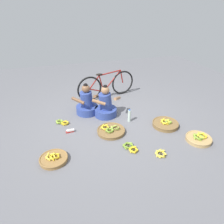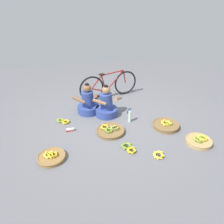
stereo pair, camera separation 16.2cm
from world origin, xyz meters
The scene contains 13 objects.
ground_plane centered at (0.00, 0.00, 0.00)m, with size 10.00×10.00×0.00m, color slate.
vendor_woman_front centered at (0.00, 0.30, 0.24)m, with size 0.73×0.52×0.77m.
vendor_woman_behind centered at (-0.40, 0.55, 0.24)m, with size 0.74×0.54×0.76m.
bicycle_leaning centered at (0.30, 1.28, 0.36)m, with size 1.68×0.37×0.73m.
banana_basket_back_right centered at (-0.09, -0.42, 0.04)m, with size 0.58×0.58×0.14m.
banana_basket_front_left centered at (-1.26, -0.94, 0.04)m, with size 0.48×0.48×0.14m.
banana_basket_near_vendor centered at (1.11, -0.53, 0.05)m, with size 0.56×0.56×0.16m.
banana_basket_mid_right centered at (1.46, -1.19, 0.05)m, with size 0.49×0.49×0.16m.
loose_bananas_front_center centered at (0.55, -1.34, 0.03)m, with size 0.22×0.23×0.10m.
loose_bananas_near_bicycle centered at (0.10, -1.03, 0.03)m, with size 0.27×0.36×0.09m.
loose_bananas_back_left centered at (-1.02, 0.22, 0.03)m, with size 0.31×0.29×0.09m.
water_bottle centered at (0.43, -0.12, 0.14)m, with size 0.07×0.07×0.30m.
packet_carton_stack centered at (-0.90, -0.17, 0.03)m, with size 0.17×0.06×0.06m.
Camera 2 is at (-0.91, -3.75, 2.39)m, focal length 32.14 mm.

